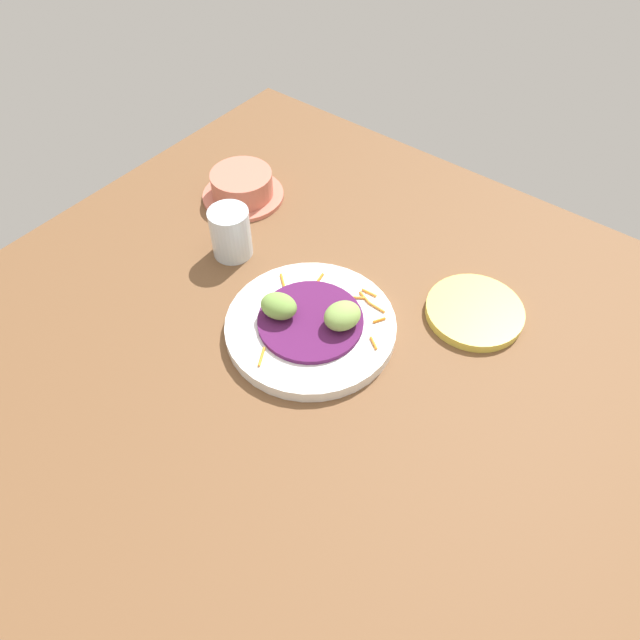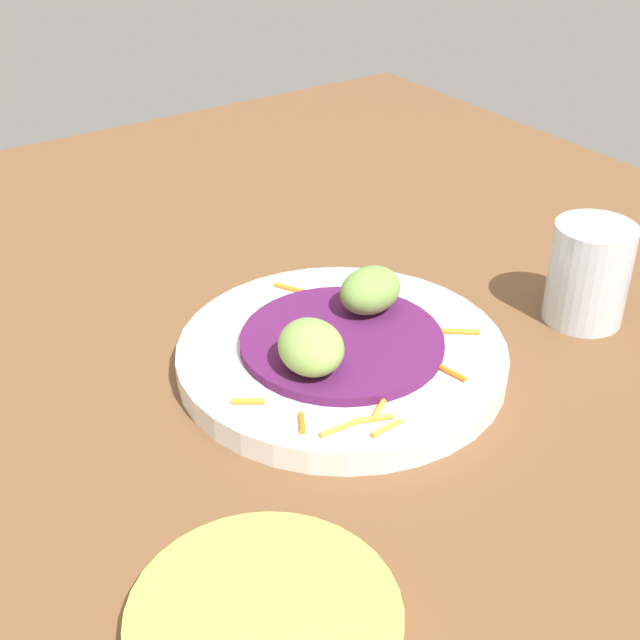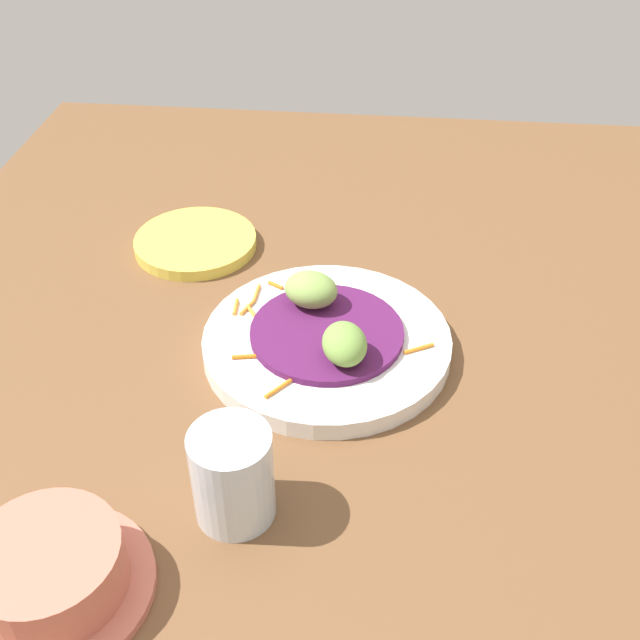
{
  "view_description": "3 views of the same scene",
  "coord_description": "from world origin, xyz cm",
  "px_view_note": "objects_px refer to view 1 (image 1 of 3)",
  "views": [
    {
      "loc": [
        31.75,
        -37.57,
        69.15
      ],
      "look_at": [
        -1.89,
        5.66,
        5.32
      ],
      "focal_mm": 33.37,
      "sensor_mm": 36.0,
      "label": 1
    },
    {
      "loc": [
        28.62,
        49.69,
        39.93
      ],
      "look_at": [
        -1.51,
        5.32,
        6.78
      ],
      "focal_mm": 49.01,
      "sensor_mm": 36.0,
      "label": 2
    },
    {
      "loc": [
        -62.7,
        0.24,
        52.74
      ],
      "look_at": [
        -3.12,
        6.38,
        5.56
      ],
      "focal_mm": 43.43,
      "sensor_mm": 36.0,
      "label": 3
    }
  ],
  "objects_px": {
    "guac_scoop_center": "(279,306)",
    "terracotta_bowl": "(242,187)",
    "main_plate": "(311,327)",
    "side_plate_small": "(474,312)",
    "water_glass": "(231,233)",
    "guac_scoop_left": "(342,316)"
  },
  "relations": [
    {
      "from": "guac_scoop_center",
      "to": "terracotta_bowl",
      "type": "height_order",
      "value": "guac_scoop_center"
    },
    {
      "from": "main_plate",
      "to": "side_plate_small",
      "type": "distance_m",
      "value": 0.25
    },
    {
      "from": "side_plate_small",
      "to": "terracotta_bowl",
      "type": "distance_m",
      "value": 0.47
    },
    {
      "from": "side_plate_small",
      "to": "guac_scoop_center",
      "type": "bearing_deg",
      "value": -137.72
    },
    {
      "from": "main_plate",
      "to": "side_plate_small",
      "type": "bearing_deg",
      "value": 45.22
    },
    {
      "from": "guac_scoop_center",
      "to": "terracotta_bowl",
      "type": "relative_size",
      "value": 0.37
    },
    {
      "from": "main_plate",
      "to": "guac_scoop_center",
      "type": "xyz_separation_m",
      "value": [
        -0.04,
        -0.02,
        0.03
      ]
    },
    {
      "from": "guac_scoop_center",
      "to": "water_glass",
      "type": "xyz_separation_m",
      "value": [
        -0.16,
        0.07,
        -0.0
      ]
    },
    {
      "from": "main_plate",
      "to": "guac_scoop_center",
      "type": "distance_m",
      "value": 0.06
    },
    {
      "from": "guac_scoop_left",
      "to": "side_plate_small",
      "type": "bearing_deg",
      "value": 49.42
    },
    {
      "from": "guac_scoop_center",
      "to": "guac_scoop_left",
      "type": "bearing_deg",
      "value": 26.3
    },
    {
      "from": "guac_scoop_center",
      "to": "side_plate_small",
      "type": "distance_m",
      "value": 0.29
    },
    {
      "from": "side_plate_small",
      "to": "main_plate",
      "type": "bearing_deg",
      "value": -134.78
    },
    {
      "from": "guac_scoop_left",
      "to": "terracotta_bowl",
      "type": "bearing_deg",
      "value": 155.61
    },
    {
      "from": "guac_scoop_center",
      "to": "terracotta_bowl",
      "type": "distance_m",
      "value": 0.32
    },
    {
      "from": "guac_scoop_center",
      "to": "side_plate_small",
      "type": "bearing_deg",
      "value": 42.28
    },
    {
      "from": "guac_scoop_left",
      "to": "terracotta_bowl",
      "type": "relative_size",
      "value": 0.38
    },
    {
      "from": "main_plate",
      "to": "water_glass",
      "type": "relative_size",
      "value": 2.95
    },
    {
      "from": "main_plate",
      "to": "guac_scoop_center",
      "type": "height_order",
      "value": "guac_scoop_center"
    },
    {
      "from": "side_plate_small",
      "to": "terracotta_bowl",
      "type": "height_order",
      "value": "terracotta_bowl"
    },
    {
      "from": "guac_scoop_left",
      "to": "guac_scoop_center",
      "type": "height_order",
      "value": "same"
    },
    {
      "from": "terracotta_bowl",
      "to": "guac_scoop_left",
      "type": "bearing_deg",
      "value": -24.39
    }
  ]
}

